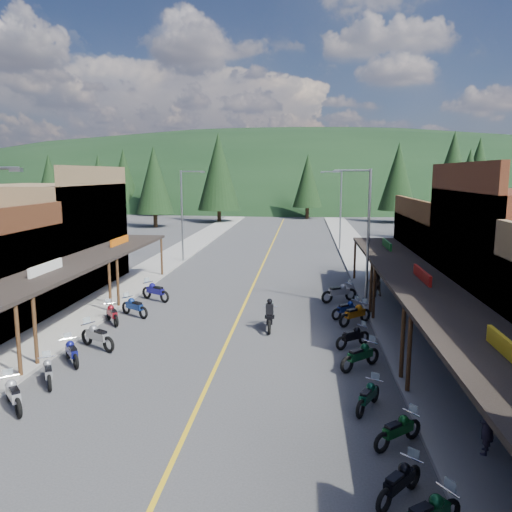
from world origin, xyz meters
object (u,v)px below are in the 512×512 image
(pine_9, at_px, (469,184))
(bike_east_7, at_px, (360,354))
(bike_west_6, at_px, (48,371))
(bike_east_5, at_px, (398,429))
(pedestrian_east_a, at_px, (487,426))
(pedestrian_east_b, at_px, (375,282))
(pine_10, at_px, (154,180))
(bike_west_5, at_px, (13,393))
(streetlight_2, at_px, (366,232))
(streetlight_3, at_px, (339,207))
(pine_0, at_px, (50,181))
(pine_5, at_px, (478,172))
(pine_11, at_px, (452,178))
(bike_east_4, at_px, (400,480))
(bike_east_11, at_px, (339,291))
(bike_west_8, at_px, (97,335))
(bike_east_8, at_px, (353,336))
(bike_east_10, at_px, (347,308))
(bike_west_9, at_px, (112,313))
(pine_1, at_px, (154,176))
(pine_3, at_px, (308,181))
(shop_east_3, at_px, (469,258))
(streetlight_1, at_px, (184,212))
(pine_8, at_px, (99,188))
(bike_west_11, at_px, (155,290))
(rider_on_bike, at_px, (270,317))
(pine_2, at_px, (219,172))
(bike_west_10, at_px, (134,306))
(pine_7, at_px, (124,176))
(bike_east_9, at_px, (355,313))
(pine_4, at_px, (398,177))
(bike_west_7, at_px, (72,351))
(shop_west_3, at_px, (46,237))

(pine_9, distance_m, bike_east_7, 49.96)
(bike_west_6, height_order, bike_east_5, bike_west_6)
(pedestrian_east_a, relative_size, pedestrian_east_b, 0.84)
(bike_east_5, relative_size, pedestrian_east_b, 0.99)
(pine_10, distance_m, bike_west_5, 57.41)
(streetlight_2, xyz_separation_m, streetlight_3, (0.00, 22.00, 0.00))
(pine_0, height_order, pine_5, pine_5)
(pine_11, bearing_deg, bike_east_4, -106.66)
(streetlight_3, relative_size, bike_east_11, 3.40)
(pine_5, xyz_separation_m, bike_west_8, (-39.62, -71.95, -7.35))
(pine_10, relative_size, bike_east_8, 6.04)
(bike_east_10, height_order, bike_east_11, bike_east_11)
(pine_10, relative_size, bike_west_9, 5.77)
(pine_1, height_order, pine_3, pine_1)
(shop_east_3, height_order, bike_west_8, shop_east_3)
(shop_east_3, height_order, bike_east_4, shop_east_3)
(streetlight_1, distance_m, pine_8, 23.51)
(bike_west_11, bearing_deg, pine_1, 49.20)
(rider_on_bike, bearing_deg, bike_east_5, -69.20)
(pine_2, xyz_separation_m, bike_west_10, (4.32, -52.83, -7.38))
(pine_3, distance_m, bike_east_5, 73.16)
(bike_east_4, bearing_deg, bike_west_8, -178.92)
(pine_7, relative_size, bike_west_6, 6.67)
(pine_1, height_order, pine_9, pine_1)
(streetlight_2, relative_size, pine_3, 0.73)
(pine_1, height_order, bike_east_5, pine_1)
(pine_9, xyz_separation_m, bike_east_9, (-17.83, -40.22, -5.75))
(pedestrian_east_a, bearing_deg, pine_4, -164.23)
(pine_4, distance_m, bike_east_4, 70.74)
(pine_8, bearing_deg, pedestrian_east_b, -44.66)
(streetlight_2, distance_m, pine_11, 32.83)
(streetlight_1, relative_size, pine_10, 0.69)
(streetlight_3, xyz_separation_m, bike_west_9, (-13.36, -26.20, -3.89))
(pine_3, distance_m, bike_east_9, 61.54)
(streetlight_3, distance_m, pedestrian_east_a, 37.48)
(pine_5, relative_size, bike_east_5, 7.53)
(pine_7, height_order, pine_8, pine_7)
(pine_4, distance_m, pine_10, 37.37)
(pine_0, xyz_separation_m, rider_on_bike, (41.84, -58.46, -5.81))
(shop_east_3, height_order, pine_7, pine_7)
(bike_west_10, relative_size, pedestrian_east_b, 1.13)
(bike_east_8, height_order, bike_east_11, bike_east_11)
(streetlight_1, xyz_separation_m, rider_on_bike, (8.79, -18.46, -3.79))
(pine_4, relative_size, bike_east_10, 6.29)
(bike_west_7, distance_m, rider_on_bike, 9.41)
(pine_10, distance_m, bike_east_11, 47.42)
(bike_west_9, distance_m, bike_east_4, 17.96)
(pine_0, height_order, bike_west_10, pine_0)
(shop_west_3, relative_size, pine_8, 1.09)
(bike_east_9, distance_m, pedestrian_east_b, 5.93)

